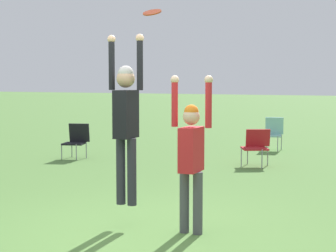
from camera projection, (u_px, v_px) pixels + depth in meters
name	position (u px, v px, depth m)	size (l,w,h in m)	color
ground_plane	(138.00, 233.00, 6.96)	(120.00, 120.00, 0.00)	#56843D
person_jumping	(126.00, 115.00, 7.20)	(0.52, 0.37, 2.20)	#2D2D38
person_defending	(191.00, 151.00, 6.88)	(0.55, 0.41, 1.96)	#4C4C51
frisbee	(152.00, 12.00, 6.76)	(0.23, 0.22, 0.10)	#E04C23
camping_chair_0	(256.00, 145.00, 12.37)	(0.73, 0.79, 0.80)	gray
camping_chair_1	(273.00, 131.00, 15.12)	(0.58, 0.63, 0.88)	gray
camping_chair_2	(76.00, 139.00, 13.54)	(0.63, 0.68, 0.83)	gray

